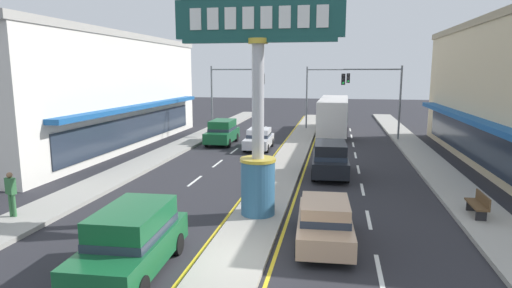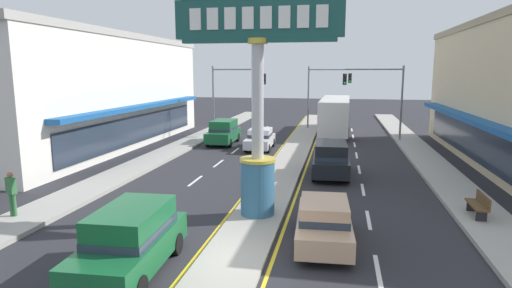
{
  "view_description": "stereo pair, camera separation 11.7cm",
  "coord_description": "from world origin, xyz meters",
  "px_view_note": "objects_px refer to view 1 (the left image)",
  "views": [
    {
      "loc": [
        2.96,
        -11.64,
        5.73
      ],
      "look_at": [
        -0.47,
        6.31,
        2.6
      ],
      "focal_mm": 29.79,
      "sensor_mm": 36.0,
      "label": 1
    },
    {
      "loc": [
        3.08,
        -11.62,
        5.73
      ],
      "look_at": [
        -0.47,
        6.31,
        2.6
      ],
      "focal_mm": 29.79,
      "sensor_mm": 36.0,
      "label": 2
    }
  ],
  "objects_px": {
    "bus_near_right_lane": "(334,113)",
    "pedestrian_near_kerb": "(11,192)",
    "sedan_near_left_lane": "(325,221)",
    "street_bench": "(479,204)",
    "storefront_left": "(93,91)",
    "suv_mid_left_lane": "(132,240)",
    "suv_far_left_oncoming": "(222,132)",
    "traffic_light_right_side": "(378,90)",
    "traffic_light_left_side": "(231,88)",
    "sedan_far_right_lane": "(259,139)",
    "district_sign": "(258,116)",
    "suv_kerb_right": "(330,159)",
    "traffic_light_median_far": "(322,87)"
  },
  "relations": [
    {
      "from": "storefront_left",
      "to": "suv_kerb_right",
      "type": "bearing_deg",
      "value": -19.08
    },
    {
      "from": "sedan_far_right_lane",
      "to": "traffic_light_median_far",
      "type": "bearing_deg",
      "value": 70.37
    },
    {
      "from": "storefront_left",
      "to": "sedan_far_right_lane",
      "type": "relative_size",
      "value": 5.78
    },
    {
      "from": "sedan_near_left_lane",
      "to": "street_bench",
      "type": "xyz_separation_m",
      "value": [
        5.81,
        3.44,
        -0.14
      ]
    },
    {
      "from": "street_bench",
      "to": "suv_mid_left_lane",
      "type": "bearing_deg",
      "value": -149.53
    },
    {
      "from": "bus_near_right_lane",
      "to": "traffic_light_right_side",
      "type": "bearing_deg",
      "value": -46.64
    },
    {
      "from": "district_sign",
      "to": "traffic_light_left_side",
      "type": "distance_m",
      "value": 21.49
    },
    {
      "from": "storefront_left",
      "to": "bus_near_right_lane",
      "type": "relative_size",
      "value": 2.23
    },
    {
      "from": "bus_near_right_lane",
      "to": "street_bench",
      "type": "xyz_separation_m",
      "value": [
        5.82,
        -22.93,
        -1.22
      ]
    },
    {
      "from": "district_sign",
      "to": "suv_mid_left_lane",
      "type": "height_order",
      "value": "district_sign"
    },
    {
      "from": "sedan_near_left_lane",
      "to": "pedestrian_near_kerb",
      "type": "height_order",
      "value": "pedestrian_near_kerb"
    },
    {
      "from": "bus_near_right_lane",
      "to": "street_bench",
      "type": "height_order",
      "value": "bus_near_right_lane"
    },
    {
      "from": "pedestrian_near_kerb",
      "to": "suv_mid_left_lane",
      "type": "bearing_deg",
      "value": -25.14
    },
    {
      "from": "bus_near_right_lane",
      "to": "suv_far_left_oncoming",
      "type": "bearing_deg",
      "value": -138.36
    },
    {
      "from": "pedestrian_near_kerb",
      "to": "sedan_far_right_lane",
      "type": "bearing_deg",
      "value": 68.85
    },
    {
      "from": "suv_far_left_oncoming",
      "to": "pedestrian_near_kerb",
      "type": "xyz_separation_m",
      "value": [
        -3.27,
        -18.72,
        0.19
      ]
    },
    {
      "from": "storefront_left",
      "to": "traffic_light_median_far",
      "type": "relative_size",
      "value": 4.05
    },
    {
      "from": "pedestrian_near_kerb",
      "to": "bus_near_right_lane",
      "type": "bearing_deg",
      "value": 65.71
    },
    {
      "from": "pedestrian_near_kerb",
      "to": "suv_kerb_right",
      "type": "bearing_deg",
      "value": 38.83
    },
    {
      "from": "suv_kerb_right",
      "to": "suv_mid_left_lane",
      "type": "bearing_deg",
      "value": -112.89
    },
    {
      "from": "suv_mid_left_lane",
      "to": "street_bench",
      "type": "bearing_deg",
      "value": 30.47
    },
    {
      "from": "suv_far_left_oncoming",
      "to": "street_bench",
      "type": "height_order",
      "value": "suv_far_left_oncoming"
    },
    {
      "from": "traffic_light_right_side",
      "to": "suv_mid_left_lane",
      "type": "bearing_deg",
      "value": -109.17
    },
    {
      "from": "bus_near_right_lane",
      "to": "pedestrian_near_kerb",
      "type": "relative_size",
      "value": 6.4
    },
    {
      "from": "sedan_near_left_lane",
      "to": "storefront_left",
      "type": "bearing_deg",
      "value": 138.74
    },
    {
      "from": "storefront_left",
      "to": "pedestrian_near_kerb",
      "type": "bearing_deg",
      "value": -69.09
    },
    {
      "from": "traffic_light_right_side",
      "to": "sedan_far_right_lane",
      "type": "bearing_deg",
      "value": -147.79
    },
    {
      "from": "bus_near_right_lane",
      "to": "suv_kerb_right",
      "type": "distance_m",
      "value": 16.84
    },
    {
      "from": "traffic_light_median_far",
      "to": "sedan_near_left_lane",
      "type": "bearing_deg",
      "value": -87.61
    },
    {
      "from": "district_sign",
      "to": "traffic_light_right_side",
      "type": "xyz_separation_m",
      "value": [
        6.26,
        20.42,
        0.19
      ]
    },
    {
      "from": "sedan_far_right_lane",
      "to": "district_sign",
      "type": "bearing_deg",
      "value": -79.75
    },
    {
      "from": "storefront_left",
      "to": "sedan_far_right_lane",
      "type": "distance_m",
      "value": 13.13
    },
    {
      "from": "storefront_left",
      "to": "suv_kerb_right",
      "type": "distance_m",
      "value": 19.29
    },
    {
      "from": "bus_near_right_lane",
      "to": "suv_mid_left_lane",
      "type": "height_order",
      "value": "bus_near_right_lane"
    },
    {
      "from": "traffic_light_median_far",
      "to": "suv_mid_left_lane",
      "type": "bearing_deg",
      "value": -97.47
    },
    {
      "from": "district_sign",
      "to": "sedan_far_right_lane",
      "type": "height_order",
      "value": "district_sign"
    },
    {
      "from": "suv_mid_left_lane",
      "to": "traffic_light_left_side",
      "type": "bearing_deg",
      "value": 97.89
    },
    {
      "from": "suv_far_left_oncoming",
      "to": "sedan_far_right_lane",
      "type": "bearing_deg",
      "value": -27.72
    },
    {
      "from": "bus_near_right_lane",
      "to": "traffic_light_median_far",
      "type": "bearing_deg",
      "value": 118.12
    },
    {
      "from": "storefront_left",
      "to": "suv_mid_left_lane",
      "type": "xyz_separation_m",
      "value": [
        12.61,
        -18.9,
        -3.26
      ]
    },
    {
      "from": "storefront_left",
      "to": "suv_mid_left_lane",
      "type": "distance_m",
      "value": 22.95
    },
    {
      "from": "traffic_light_median_far",
      "to": "suv_mid_left_lane",
      "type": "relative_size",
      "value": 1.32
    },
    {
      "from": "street_bench",
      "to": "traffic_light_left_side",
      "type": "bearing_deg",
      "value": 127.42
    },
    {
      "from": "street_bench",
      "to": "traffic_light_right_side",
      "type": "bearing_deg",
      "value": 96.65
    },
    {
      "from": "sedan_far_right_lane",
      "to": "traffic_light_right_side",
      "type": "bearing_deg",
      "value": 32.21
    },
    {
      "from": "traffic_light_right_side",
      "to": "suv_mid_left_lane",
      "type": "xyz_separation_m",
      "value": [
        -8.94,
        -25.7,
        -3.26
      ]
    },
    {
      "from": "sedan_far_right_lane",
      "to": "suv_mid_left_lane",
      "type": "bearing_deg",
      "value": -90.01
    },
    {
      "from": "district_sign",
      "to": "sedan_near_left_lane",
      "type": "xyz_separation_m",
      "value": [
        2.68,
        -2.15,
        -3.27
      ]
    },
    {
      "from": "district_sign",
      "to": "traffic_light_median_far",
      "type": "xyz_separation_m",
      "value": [
        1.48,
        26.45,
        0.14
      ]
    },
    {
      "from": "suv_far_left_oncoming",
      "to": "street_bench",
      "type": "bearing_deg",
      "value": -46.49
    }
  ]
}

